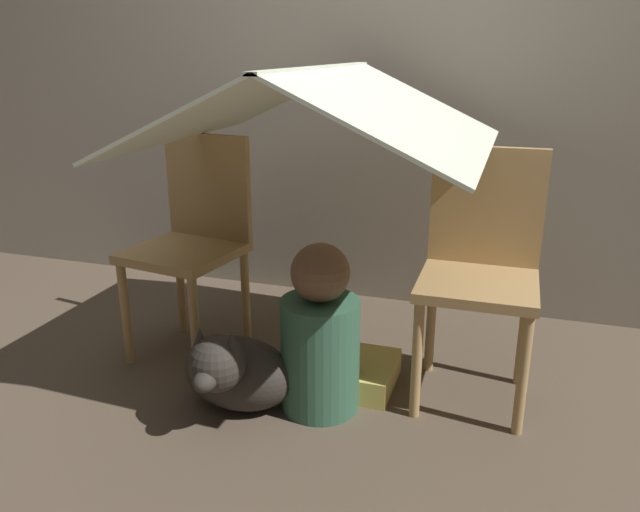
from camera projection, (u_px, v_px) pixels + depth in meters
ground_plane at (307, 394)px, 2.33m from camera, size 8.80×8.80×0.00m
wall_back at (379, 43)px, 2.87m from camera, size 7.00×0.05×2.50m
chair_left at (194, 235)px, 2.54m from camera, size 0.46×0.46×0.90m
chair_right at (481, 264)px, 2.21m from camera, size 0.40×0.40×0.90m
sheet_canopy at (320, 107)px, 2.14m from camera, size 1.16×1.16×0.28m
person_front at (320, 338)px, 2.17m from camera, size 0.28×0.28×0.61m
dog at (234, 371)px, 2.17m from camera, size 0.41×0.41×0.37m
floor_cushion at (345, 371)px, 2.40m from camera, size 0.38×0.31×0.10m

